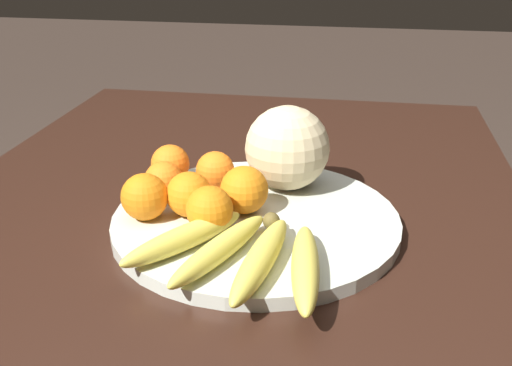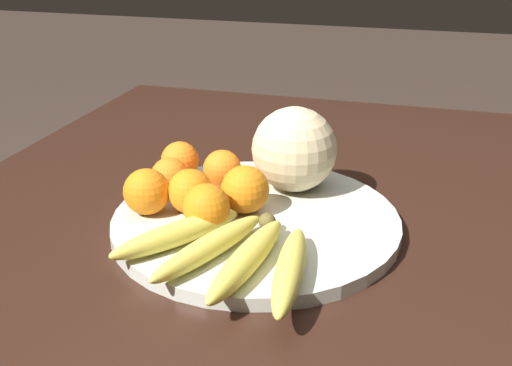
{
  "view_description": "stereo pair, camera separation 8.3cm",
  "coord_description": "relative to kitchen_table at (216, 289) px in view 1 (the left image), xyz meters",
  "views": [
    {
      "loc": [
        -0.71,
        -0.18,
        1.11
      ],
      "look_at": [
        0.04,
        -0.05,
        0.77
      ],
      "focal_mm": 42.0,
      "sensor_mm": 36.0,
      "label": 1
    },
    {
      "loc": [
        -0.69,
        -0.26,
        1.11
      ],
      "look_at": [
        0.04,
        -0.05,
        0.77
      ],
      "focal_mm": 42.0,
      "sensor_mm": 36.0,
      "label": 2
    }
  ],
  "objects": [
    {
      "name": "kitchen_table",
      "position": [
        0.0,
        0.0,
        0.0
      ],
      "size": [
        1.42,
        0.92,
        0.7
      ],
      "color": "black",
      "rests_on": "ground_plane"
    },
    {
      "name": "fruit_bowl",
      "position": [
        0.04,
        -0.05,
        0.1
      ],
      "size": [
        0.41,
        0.41,
        0.02
      ],
      "color": "beige",
      "rests_on": "kitchen_table"
    },
    {
      "name": "orange_mid_center",
      "position": [
        -0.0,
        0.1,
        0.14
      ],
      "size": [
        0.07,
        0.07,
        0.07
      ],
      "color": "orange",
      "rests_on": "fruit_bowl"
    },
    {
      "name": "orange_side_extra",
      "position": [
        0.13,
        0.1,
        0.14
      ],
      "size": [
        0.06,
        0.06,
        0.06
      ],
      "color": "orange",
      "rests_on": "fruit_bowl"
    },
    {
      "name": "orange_front_right",
      "position": [
        0.07,
        0.09,
        0.14
      ],
      "size": [
        0.06,
        0.06,
        0.06
      ],
      "color": "orange",
      "rests_on": "fruit_bowl"
    },
    {
      "name": "banana_bunch",
      "position": [
        -0.1,
        -0.06,
        0.13
      ],
      "size": [
        0.22,
        0.25,
        0.03
      ],
      "rotation": [
        0.0,
        0.0,
        9.16
      ],
      "color": "brown",
      "rests_on": "fruit_bowl"
    },
    {
      "name": "orange_back_left",
      "position": [
        0.12,
        0.02,
        0.14
      ],
      "size": [
        0.06,
        0.06,
        0.06
      ],
      "color": "orange",
      "rests_on": "fruit_bowl"
    },
    {
      "name": "melon",
      "position": [
        0.14,
        -0.08,
        0.17
      ],
      "size": [
        0.13,
        0.13,
        0.13
      ],
      "color": "beige",
      "rests_on": "fruit_bowl"
    },
    {
      "name": "orange_top_small",
      "position": [
        -0.02,
        -0.0,
        0.14
      ],
      "size": [
        0.06,
        0.06,
        0.06
      ],
      "color": "orange",
      "rests_on": "fruit_bowl"
    },
    {
      "name": "orange_back_right",
      "position": [
        0.02,
        0.04,
        0.14
      ],
      "size": [
        0.06,
        0.06,
        0.06
      ],
      "color": "orange",
      "rests_on": "fruit_bowl"
    },
    {
      "name": "orange_front_left",
      "position": [
        0.04,
        -0.03,
        0.14
      ],
      "size": [
        0.07,
        0.07,
        0.07
      ],
      "color": "orange",
      "rests_on": "fruit_bowl"
    }
  ]
}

